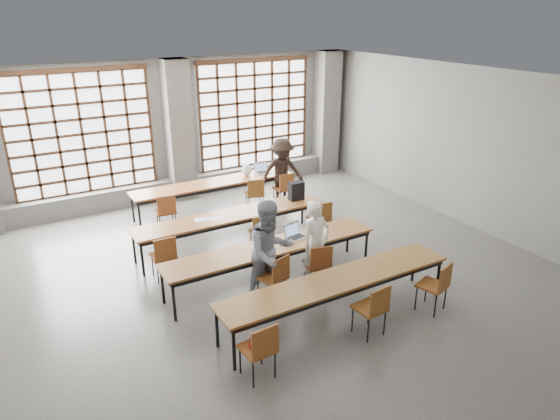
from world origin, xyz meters
The scene contains 38 objects.
floor centered at (0.00, 0.00, 0.00)m, with size 11.00×11.00×0.00m, color #4B4B48.
ceiling centered at (0.00, 0.00, 3.50)m, with size 11.00×11.00×0.00m, color silver.
wall_back centered at (0.00, 5.50, 1.75)m, with size 10.00×10.00×0.00m, color slate.
wall_right centered at (5.00, 0.00, 1.75)m, with size 11.00×11.00×0.00m, color slate.
column_mid centered at (0.00, 5.22, 1.75)m, with size 0.60×0.55×3.50m, color #545452.
column_right centered at (4.50, 5.22, 1.75)m, with size 0.60×0.55×3.50m, color #545452.
window_left centered at (-2.25, 5.42, 1.90)m, with size 3.32×0.12×3.00m.
window_right centered at (2.25, 5.42, 1.90)m, with size 3.32×0.12×3.00m.
sill_ledge centered at (0.00, 5.30, 0.25)m, with size 9.80×0.35×0.50m, color #545452.
desk_row_a centered at (0.35, 3.92, 0.66)m, with size 4.00×0.70×0.73m.
desk_row_b centered at (-0.16, 1.88, 0.66)m, with size 4.00×0.70×0.73m.
desk_row_c centered at (-0.13, 0.22, 0.66)m, with size 4.00×0.70×0.73m.
desk_row_d centered at (0.19, -1.31, 0.66)m, with size 4.00×0.70×0.73m.
chair_back_left centered at (-1.06, 3.29, 0.54)m, with size 0.47×0.47×0.88m.
chair_back_mid centered at (1.12, 3.29, 0.54)m, with size 0.52×0.52×0.88m.
chair_back_right centered at (1.94, 3.29, 0.54)m, with size 0.43×0.44×0.88m.
chair_mid_left centered at (-1.76, 1.25, 0.54)m, with size 0.43×0.44×0.88m.
chair_mid_centre centered at (0.22, 1.26, 0.54)m, with size 0.52×0.52×0.88m.
chair_mid_right centered at (1.63, 1.25, 0.54)m, with size 0.46×0.47×0.88m.
chair_front_left centered at (-0.40, -0.40, 0.54)m, with size 0.53×0.53×0.88m.
chair_front_right centered at (0.45, -0.40, 0.54)m, with size 0.51×0.51×0.88m.
chair_near_left centered at (-1.50, -1.94, 0.54)m, with size 0.45×0.45×0.88m.
chair_near_mid centered at (0.40, -1.94, 0.54)m, with size 0.45×0.46×0.88m.
chair_near_right centered at (1.72, -1.93, 0.54)m, with size 0.53×0.53×0.88m.
student_male centered at (0.47, -0.28, 0.80)m, with size 0.59×0.39×1.61m, color white.
student_female centered at (-0.43, -0.28, 0.90)m, with size 0.88×0.68×1.80m, color #172247.
student_back centered at (1.95, 3.42, 0.85)m, with size 1.10×0.63×1.71m, color black.
laptop_front centered at (0.41, 0.33, 0.79)m, with size 0.41×0.36×0.26m.
laptop_back centered at (1.70, 4.02, 0.79)m, with size 0.40×0.35×0.26m.
mouse centered at (0.82, 0.20, 0.75)m, with size 0.10×0.06×0.04m, color silver.
green_box centered at (-0.18, 0.30, 0.78)m, with size 0.25×0.09×0.09m, color green.
phone centered at (0.05, 0.12, 0.74)m, with size 0.13×0.06×0.01m, color black.
paper_sheet_a centered at (-0.76, 1.93, 0.73)m, with size 0.30×0.21×0.00m, color white.
paper_sheet_b centered at (-0.46, 1.83, 0.73)m, with size 0.30×0.21×0.00m, color white.
paper_sheet_c centered at (-0.06, 1.88, 0.73)m, with size 0.30×0.21×0.00m, color white.
backpack centered at (1.44, 1.93, 0.93)m, with size 0.32×0.20×0.40m, color black.
plastic_bag centered at (1.25, 3.97, 0.87)m, with size 0.26×0.21×0.29m, color white.
red_pouch centered at (-1.51, -1.86, 0.50)m, with size 0.20×0.08×0.06m, color #A71A14.
Camera 1 is at (-3.95, -6.69, 4.64)m, focal length 32.00 mm.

